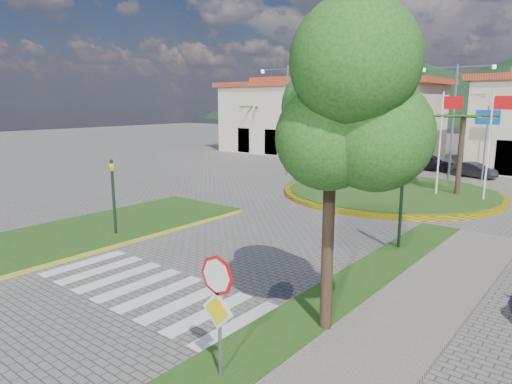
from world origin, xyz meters
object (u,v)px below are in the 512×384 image
Objects in this scene: stop_sign at (218,298)px; white_van at (338,158)px; roundabout_island at (390,192)px; deciduous_tree at (332,114)px; car_dark_a at (430,162)px; car_dark_b at (473,170)px.

white_van is at bearing 114.95° from stop_sign.
roundabout_island is 4.79× the size of stop_sign.
stop_sign is 0.39× the size of deciduous_tree.
white_van is (-13.94, 29.96, -1.19)m from stop_sign.
roundabout_island reaches higher than stop_sign.
car_dark_a is (-7.02, 28.46, -4.52)m from deciduous_tree.
deciduous_tree reaches higher than car_dark_b.
deciduous_tree is at bearing 78.82° from stop_sign.
roundabout_island is 20.69m from stop_sign.
stop_sign is 30.13m from car_dark_b.
stop_sign is 0.61× the size of white_van.
car_dark_a is at bearing -79.28° from white_van.
car_dark_b is at bearing 97.06° from deciduous_tree.
stop_sign is at bearing -76.27° from roundabout_island.
roundabout_island is 10.18m from car_dark_b.
roundabout_island is 1.87× the size of deciduous_tree.
car_dark_a is at bearing 97.59° from roundabout_island.
deciduous_tree reaches higher than white_van.
deciduous_tree is 27.54m from car_dark_b.
stop_sign is 4.59m from deciduous_tree.
stop_sign is (4.90, -20.04, 1.62)m from roundabout_island.
roundabout_island is at bearing 103.73° from stop_sign.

